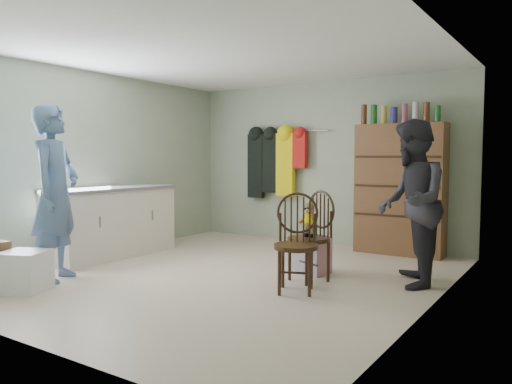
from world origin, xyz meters
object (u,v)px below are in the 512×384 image
Objects in this scene: counter at (112,222)px; chair_far at (296,239)px; dresser at (400,188)px; chair_front at (312,229)px.

chair_far reaches higher than counter.
chair_far is at bearing -96.47° from dresser.
chair_far is (0.06, -0.46, -0.03)m from chair_front.
dresser is at bearing 59.76° from chair_far.
counter is at bearing -144.32° from dresser.
chair_far is (2.92, -0.16, 0.06)m from counter.
dresser is (0.33, 2.00, 0.36)m from chair_front.
chair_front is 2.06m from dresser.
chair_front is at bearing 73.13° from chair_far.
chair_front is (2.87, 0.30, 0.09)m from counter.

